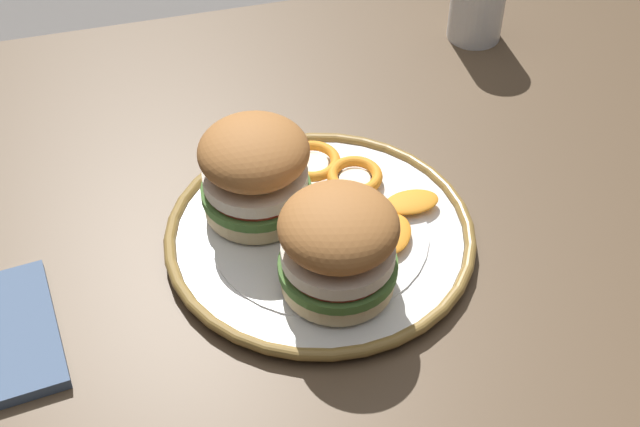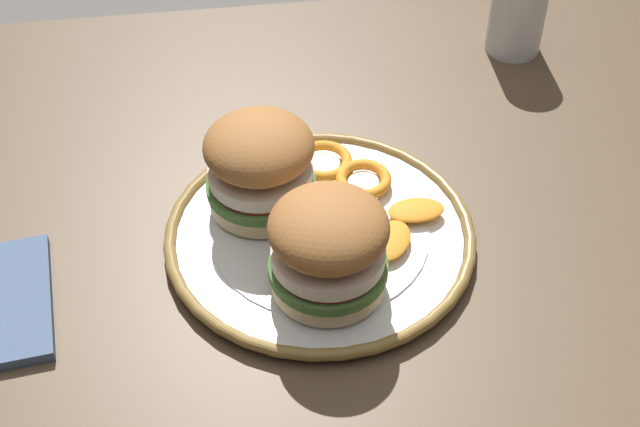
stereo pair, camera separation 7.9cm
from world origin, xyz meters
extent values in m
cube|color=brown|center=(0.00, 0.00, 0.71)|extent=(1.14, 0.95, 0.03)
cube|color=brown|center=(0.51, 0.42, 0.35)|extent=(0.06, 0.06, 0.69)
cylinder|color=white|center=(-0.02, 0.02, 0.73)|extent=(0.28, 0.28, 0.01)
torus|color=olive|center=(-0.02, 0.02, 0.73)|extent=(0.31, 0.31, 0.01)
cylinder|color=white|center=(-0.02, 0.02, 0.73)|extent=(0.22, 0.22, 0.00)
cylinder|color=beige|center=(-0.02, -0.05, 0.75)|extent=(0.11, 0.11, 0.02)
cylinder|color=#477033|center=(-0.02, -0.05, 0.76)|extent=(0.11, 0.11, 0.01)
cylinder|color=#BC3828|center=(-0.02, -0.05, 0.77)|extent=(0.10, 0.10, 0.01)
cylinder|color=silver|center=(-0.02, -0.05, 0.78)|extent=(0.10, 0.10, 0.01)
ellipsoid|color=#A36633|center=(-0.02, -0.05, 0.81)|extent=(0.14, 0.14, 0.05)
cylinder|color=beige|center=(-0.07, 0.07, 0.75)|extent=(0.11, 0.11, 0.02)
cylinder|color=#477033|center=(-0.07, 0.07, 0.76)|extent=(0.11, 0.11, 0.01)
cylinder|color=#BC3828|center=(-0.07, 0.07, 0.77)|extent=(0.10, 0.10, 0.01)
cylinder|color=silver|center=(-0.07, 0.07, 0.78)|extent=(0.10, 0.10, 0.01)
ellipsoid|color=#A36633|center=(-0.07, 0.07, 0.81)|extent=(0.15, 0.15, 0.05)
torus|color=orange|center=(0.04, 0.08, 0.74)|extent=(0.07, 0.07, 0.01)
cylinder|color=#F4E5C6|center=(0.04, 0.08, 0.74)|extent=(0.03, 0.03, 0.00)
ellipsoid|color=orange|center=(0.05, -0.01, 0.74)|extent=(0.06, 0.07, 0.01)
ellipsoid|color=orange|center=(0.08, 0.03, 0.74)|extent=(0.06, 0.04, 0.01)
torus|color=orange|center=(0.00, 0.12, 0.74)|extent=(0.09, 0.09, 0.01)
cylinder|color=#F4E5C6|center=(0.00, 0.12, 0.74)|extent=(0.04, 0.04, 0.00)
cylinder|color=white|center=(0.27, 0.33, 0.78)|extent=(0.07, 0.07, 0.12)
cylinder|color=orange|center=(0.27, 0.33, 0.75)|extent=(0.06, 0.06, 0.06)
camera|label=1|loc=(-0.18, -0.58, 1.37)|focal=50.28mm
camera|label=2|loc=(-0.10, -0.59, 1.37)|focal=50.28mm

